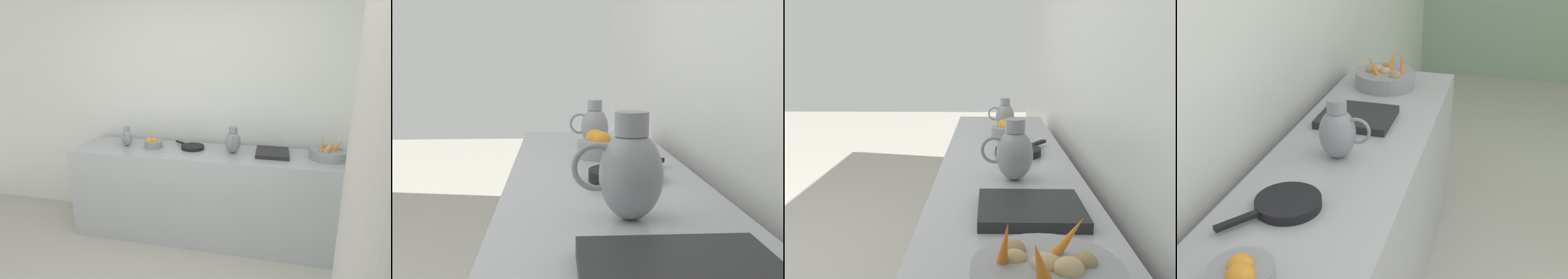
# 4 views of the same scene
# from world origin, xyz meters

# --- Properties ---
(tile_wall_left) EXTENTS (0.10, 7.58, 3.00)m
(tile_wall_left) POSITION_xyz_m (-1.95, 0.64, 1.50)
(tile_wall_left) COLOR white
(tile_wall_left) RESTS_ON ground_plane
(prep_counter) EXTENTS (0.61, 2.73, 0.90)m
(prep_counter) POSITION_xyz_m (-1.53, 0.14, 0.45)
(prep_counter) COLOR #ADAFB5
(prep_counter) RESTS_ON ground_plane
(orange_bowl) EXTENTS (0.18, 0.18, 0.11)m
(orange_bowl) POSITION_xyz_m (-1.55, -0.47, 0.94)
(orange_bowl) COLOR gray
(orange_bowl) RESTS_ON prep_counter
(metal_pitcher_tall) EXTENTS (0.21, 0.15, 0.25)m
(metal_pitcher_tall) POSITION_xyz_m (-1.55, 0.34, 1.01)
(metal_pitcher_tall) COLOR gray
(metal_pitcher_tall) RESTS_ON prep_counter
(metal_pitcher_short) EXTENTS (0.17, 0.12, 0.20)m
(metal_pitcher_short) POSITION_xyz_m (-1.55, -0.75, 0.99)
(metal_pitcher_short) COLOR #939399
(metal_pitcher_short) RESTS_ON prep_counter
(counter_sink_basin) EXTENTS (0.34, 0.30, 0.04)m
(counter_sink_basin) POSITION_xyz_m (-1.59, 0.71, 0.92)
(counter_sink_basin) COLOR #232326
(counter_sink_basin) RESTS_ON prep_counter
(skillet_on_counter) EXTENTS (0.28, 0.33, 0.03)m
(skillet_on_counter) POSITION_xyz_m (-1.60, -0.07, 0.92)
(skillet_on_counter) COLOR black
(skillet_on_counter) RESTS_ON prep_counter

